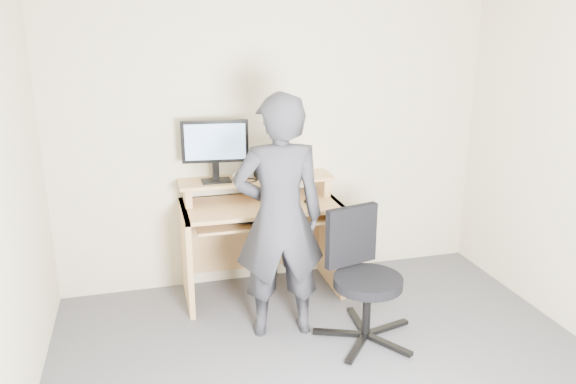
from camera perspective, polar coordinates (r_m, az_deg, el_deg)
name	(u,v)px	position (r m, az deg, el deg)	size (l,w,h in m)	color
back_wall	(276,130)	(4.48, -1.18, 6.31)	(3.50, 0.02, 2.50)	beige
desk	(259,225)	(4.42, -2.96, -3.33)	(1.20, 0.60, 0.91)	tan
monitor	(215,145)	(4.23, -7.42, 4.72)	(0.50, 0.14, 0.47)	black
external_drive	(260,165)	(4.36, -2.90, 2.76)	(0.07, 0.13, 0.20)	black
travel_mug	(266,167)	(4.37, -2.29, 2.60)	(0.08, 0.08, 0.17)	silver
smartphone	(289,175)	(4.43, 0.06, 1.74)	(0.07, 0.13, 0.01)	black
charger	(240,180)	(4.27, -4.92, 1.24)	(0.04, 0.04, 0.04)	black
headphones	(243,176)	(4.40, -4.60, 1.60)	(0.16, 0.16, 0.02)	silver
keyboard	(254,218)	(4.21, -3.51, -2.69)	(0.46, 0.18, 0.03)	black
mouse	(310,201)	(4.27, 2.24, -0.92)	(0.10, 0.06, 0.04)	black
office_chair	(362,272)	(3.82, 7.52, -8.01)	(0.70, 0.68, 0.87)	black
person	(279,218)	(3.71, -0.89, -2.66)	(0.61, 0.40, 1.67)	black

